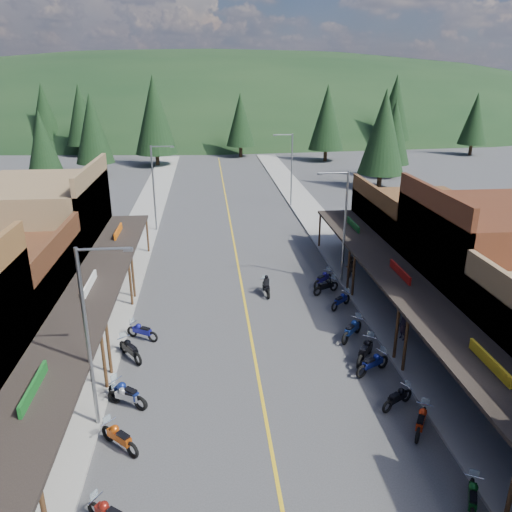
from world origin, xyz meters
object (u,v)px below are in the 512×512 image
object	(u,v)px
pine_11	(383,132)
bike_west_5	(127,396)
shop_east_2	(485,265)
pine_5	(395,107)
streetlight_1	(155,185)
bike_east_8	(352,329)
pine_8	(42,144)
bike_east_4	(421,420)
pedestrian_east_a	(404,326)
bike_west_8	(142,330)
shop_east_3	(417,233)
bike_east_10	(326,285)
pine_3	(240,120)
bike_west_4	(119,436)
bike_west_6	(127,392)
bike_east_9	(341,300)
streetlight_3	(290,167)
bike_east_6	(373,362)
pine_6	(475,119)
bike_east_3	(473,496)
bike_east_5	(398,397)
bike_east_11	(323,278)
shop_west_3	(45,231)
streetlight_0	(90,332)
pine_7	(44,113)
bike_west_7	(130,349)
pine_1	(81,115)
streetlight_2	(343,223)
pine_9	(394,132)
pine_10	(92,129)
bike_east_7	(365,350)
rider_on_bike	(266,286)
pedestrian_east_b	(350,267)
pine_2	(155,115)
pine_4	(327,117)

from	to	relation	value
pine_11	bike_west_5	xyz separation A→B (m)	(-26.04, -42.81, -6.62)
shop_east_2	pine_5	distance (m)	73.29
streetlight_1	bike_west_5	bearing A→B (deg)	-88.05
bike_east_8	pine_8	bearing A→B (deg)	166.70
bike_east_4	pedestrian_east_a	size ratio (longest dim) A/B	1.30
shop_east_2	bike_west_8	distance (m)	20.08
shop_east_3	bike_east_10	distance (m)	9.76
pine_3	bike_east_4	xyz separation A→B (m)	(2.30, -73.70, -5.90)
bike_west_4	bike_west_6	size ratio (longest dim) A/B	0.95
bike_east_9	streetlight_3	bearing A→B (deg)	135.99
pine_8	bike_east_4	size ratio (longest dim) A/B	4.89
bike_east_10	pedestrian_east_a	distance (m)	7.30
pine_5	bike_east_6	size ratio (longest dim) A/B	6.61
bike_west_4	bike_west_5	size ratio (longest dim) A/B	1.08
pine_6	pine_11	distance (m)	36.78
bike_east_3	bike_east_5	world-z (taller)	bike_east_3
pine_6	bike_east_4	size ratio (longest dim) A/B	5.38
bike_east_5	bike_east_10	world-z (taller)	bike_east_10
shop_east_3	bike_east_11	bearing A→B (deg)	-155.36
pine_6	bike_east_3	size ratio (longest dim) A/B	5.73
shop_west_3	shop_east_2	xyz separation A→B (m)	(27.57, -9.60, -0.00)
shop_east_2	bike_west_5	distance (m)	21.07
streetlight_0	pine_7	xyz separation A→B (m)	(-25.05, 82.00, 2.78)
streetlight_3	pine_8	distance (m)	30.67
pine_3	bike_east_5	world-z (taller)	pine_3
bike_west_7	bike_east_8	size ratio (longest dim) A/B	0.98
bike_east_6	bike_east_8	bearing A→B (deg)	152.37
bike_west_6	pine_7	bearing A→B (deg)	55.82
streetlight_3	bike_east_8	world-z (taller)	streetlight_3
pine_1	bike_east_4	size ratio (longest dim) A/B	6.11
bike_west_5	bike_east_9	distance (m)	15.00
bike_west_4	bike_east_4	world-z (taller)	bike_west_4
streetlight_2	streetlight_3	distance (m)	22.00
shop_east_3	pine_9	bearing A→B (deg)	73.09
pine_10	bike_east_7	world-z (taller)	pine_10
rider_on_bike	pedestrian_east_b	size ratio (longest dim) A/B	1.29
shop_west_3	bike_east_3	world-z (taller)	shop_west_3
pine_2	pine_7	distance (m)	28.44
streetlight_3	pine_2	size ratio (longest dim) A/B	0.57
pine_10	bike_east_8	size ratio (longest dim) A/B	5.22
pine_4	bike_east_7	world-z (taller)	pine_4
pine_9	streetlight_3	bearing A→B (deg)	-138.66
pine_10	bike_east_3	world-z (taller)	pine_10
bike_west_5	bike_east_4	xyz separation A→B (m)	(12.34, -2.89, 0.02)
pine_2	bike_east_6	size ratio (longest dim) A/B	6.61
pine_3	pine_9	world-z (taller)	pine_3
shop_east_2	pine_10	xyz separation A→B (m)	(-31.78, 48.30, 3.27)
pine_7	pine_8	bearing A→B (deg)	-74.48
shop_east_2	bike_east_9	xyz separation A→B (m)	(-7.76, 2.41, -2.96)
streetlight_2	pine_11	size ratio (longest dim) A/B	0.65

